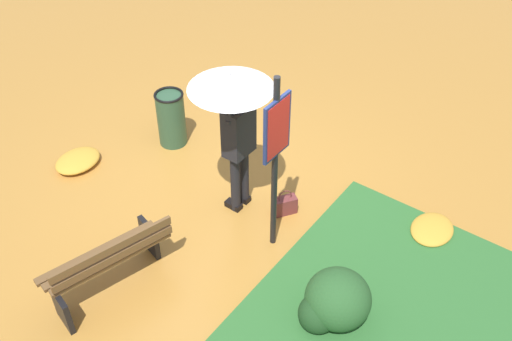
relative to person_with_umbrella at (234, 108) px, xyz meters
The scene contains 9 objects.
ground_plane 1.56m from the person_with_umbrella, 115.86° to the right, with size 18.00×18.00×0.00m, color #B27A33.
person_with_umbrella is the anchor object (origin of this frame).
info_sign_post 0.75m from the person_with_umbrella, 74.22° to the left, with size 0.44×0.07×2.30m.
handbag 1.55m from the person_with_umbrella, 119.53° to the left, with size 0.33×0.28×0.37m.
park_bench 2.18m from the person_with_umbrella, 10.67° to the right, with size 1.43×0.73×0.75m.
trash_bin 2.05m from the person_with_umbrella, 109.26° to the right, with size 0.42×0.42×0.83m.
shrub_cluster 2.36m from the person_with_umbrella, 68.07° to the left, with size 0.77×0.70×0.63m.
leaf_pile_near_person 2.83m from the person_with_umbrella, 75.15° to the right, with size 0.66×0.53×0.14m.
leaf_pile_by_bench 2.85m from the person_with_umbrella, 115.94° to the left, with size 0.62×0.50×0.14m.
Camera 1 is at (4.38, 3.64, 5.27)m, focal length 41.58 mm.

